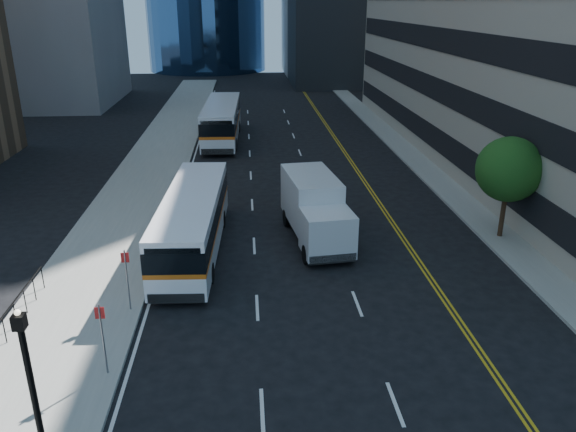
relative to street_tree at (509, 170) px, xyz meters
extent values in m
plane|color=black|center=(-9.00, -8.00, -3.64)|extent=(160.00, 160.00, 0.00)
cube|color=gray|center=(-19.50, 17.00, -3.57)|extent=(5.00, 90.00, 0.15)
cube|color=gray|center=(0.00, 17.00, -3.57)|extent=(2.00, 90.00, 0.15)
cylinder|color=#332114|center=(0.00, 0.00, -2.39)|extent=(0.24, 0.24, 2.20)
sphere|color=#134517|center=(0.00, 0.00, 0.01)|extent=(3.20, 3.20, 3.20)
cylinder|color=black|center=(-18.00, -14.00, -1.39)|extent=(0.16, 0.16, 4.20)
cube|color=black|center=(-18.00, -14.00, 0.89)|extent=(0.28, 0.28, 0.36)
cube|color=white|center=(-15.38, -0.39, -2.80)|extent=(2.95, 11.27, 1.02)
cube|color=#D76114|center=(-15.38, -0.39, -2.20)|extent=(2.97, 11.29, 0.20)
cube|color=black|center=(-15.38, -0.39, -1.69)|extent=(2.97, 11.29, 0.84)
cube|color=white|center=(-15.38, -0.39, -0.99)|extent=(2.95, 11.27, 0.47)
cylinder|color=black|center=(-16.62, -3.69, -3.18)|extent=(0.32, 0.94, 0.93)
cylinder|color=black|center=(-14.45, -3.79, -3.18)|extent=(0.32, 0.94, 0.93)
cylinder|color=black|center=(-16.32, 2.64, -3.18)|extent=(0.32, 0.94, 0.93)
cylinder|color=black|center=(-14.15, 2.53, -3.18)|extent=(0.32, 0.94, 0.93)
cube|color=white|center=(-14.78, 22.75, -2.71)|extent=(3.05, 12.47, 1.14)
cube|color=orange|center=(-14.78, 22.75, -2.04)|extent=(3.07, 12.49, 0.23)
cube|color=black|center=(-14.78, 22.75, -1.47)|extent=(3.07, 12.49, 0.93)
cube|color=white|center=(-14.78, 22.75, -0.70)|extent=(3.05, 12.47, 0.52)
cylinder|color=black|center=(-16.11, 19.07, -3.12)|extent=(0.34, 1.04, 1.03)
cylinder|color=black|center=(-13.66, 19.00, -3.12)|extent=(0.34, 1.04, 1.03)
cylinder|color=black|center=(-15.90, 26.09, -3.12)|extent=(0.34, 1.04, 1.03)
cylinder|color=black|center=(-13.46, 26.02, -3.12)|extent=(0.34, 1.04, 1.03)
cube|color=silver|center=(-9.14, -1.88, -2.27)|extent=(2.51, 2.35, 1.99)
cube|color=black|center=(-9.03, -2.78, -1.89)|extent=(2.07, 0.31, 1.04)
cube|color=silver|center=(-9.54, 1.41, -1.70)|extent=(2.81, 4.79, 2.47)
cube|color=black|center=(-9.42, 0.38, -3.12)|extent=(2.42, 6.42, 0.24)
cylinder|color=black|center=(-10.13, -2.19, -3.19)|extent=(0.37, 0.94, 0.91)
cylinder|color=black|center=(-8.11, -1.95, -3.19)|extent=(0.37, 0.94, 0.91)
cylinder|color=black|center=(-10.70, 2.51, -3.19)|extent=(0.37, 0.94, 0.91)
cylinder|color=black|center=(-8.68, 2.76, -3.19)|extent=(0.37, 0.94, 0.91)
camera|label=1|loc=(-12.76, -25.42, 7.68)|focal=35.00mm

